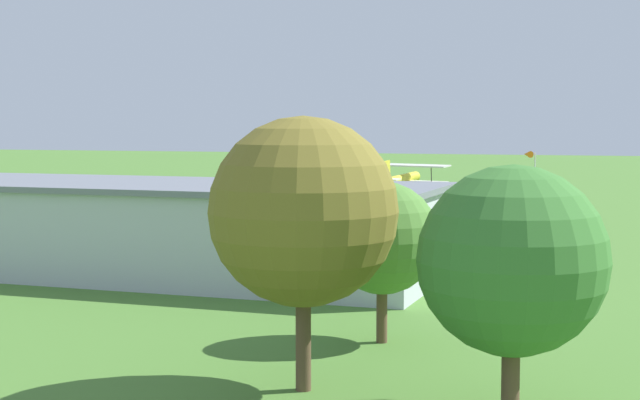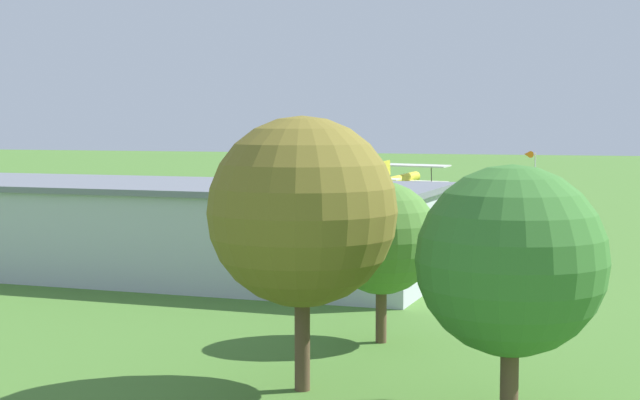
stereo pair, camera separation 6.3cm
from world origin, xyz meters
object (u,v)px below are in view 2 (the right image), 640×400
at_px(tree_near_perimeter_road, 302,212).
at_px(windsock, 529,160).
at_px(hangar, 123,227).
at_px(tree_behind_hangar_left, 511,261).
at_px(person_crossing_taxiway, 438,240).
at_px(tree_at_field_edge, 382,238).
at_px(biplane, 402,177).

height_order(tree_near_perimeter_road, windsock, tree_near_perimeter_road).
height_order(hangar, tree_behind_hangar_left, tree_behind_hangar_left).
bearing_deg(tree_near_perimeter_road, windsock, -91.83).
distance_m(hangar, person_crossing_taxiway, 23.09).
xyz_separation_m(hangar, tree_behind_hangar_left, (-26.58, 22.94, 2.17)).
distance_m(tree_behind_hangar_left, tree_at_field_edge, 11.15).
height_order(hangar, windsock, windsock).
bearing_deg(tree_behind_hangar_left, hangar, -40.79).
bearing_deg(tree_at_field_edge, tree_near_perimeter_road, 84.43).
bearing_deg(hangar, person_crossing_taxiway, -136.92).
height_order(person_crossing_taxiway, tree_behind_hangar_left, tree_behind_hangar_left).
height_order(hangar, biplane, biplane).
relative_size(tree_behind_hangar_left, tree_at_field_edge, 1.17).
relative_size(tree_behind_hangar_left, windsock, 1.19).
xyz_separation_m(biplane, tree_near_perimeter_road, (-8.80, 53.31, 1.84)).
bearing_deg(biplane, tree_behind_hangar_left, 106.49).
relative_size(hangar, tree_behind_hangar_left, 4.96).
height_order(biplane, tree_behind_hangar_left, tree_behind_hangar_left).
height_order(person_crossing_taxiway, tree_near_perimeter_road, tree_near_perimeter_road).
relative_size(biplane, person_crossing_taxiway, 4.99).
xyz_separation_m(person_crossing_taxiway, windsock, (-4.35, -19.79, 5.10)).
distance_m(biplane, tree_near_perimeter_road, 54.06).
distance_m(tree_behind_hangar_left, tree_near_perimeter_road, 7.45).
bearing_deg(windsock, person_crossing_taxiway, 77.60).
bearing_deg(tree_behind_hangar_left, person_crossing_taxiway, -75.79).
distance_m(biplane, tree_at_field_edge, 46.26).
xyz_separation_m(biplane, tree_at_field_edge, (-9.59, 45.25, 0.04)).
distance_m(hangar, tree_near_perimeter_road, 29.44).
bearing_deg(tree_at_field_edge, hangar, -34.67).
xyz_separation_m(tree_near_perimeter_road, windsock, (-1.84, -57.45, -0.33)).
xyz_separation_m(tree_at_field_edge, tree_near_perimeter_road, (0.78, 8.06, 1.80)).
height_order(hangar, person_crossing_taxiway, hangar).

